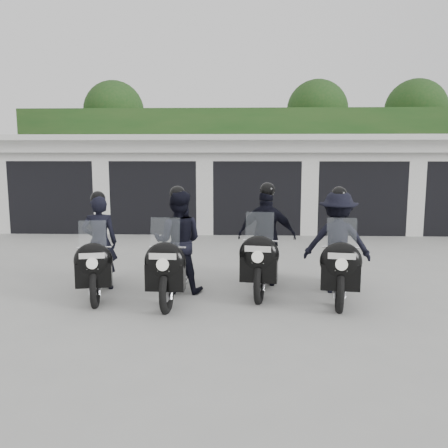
{
  "coord_description": "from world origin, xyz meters",
  "views": [
    {
      "loc": [
        -0.42,
        -8.57,
        2.43
      ],
      "look_at": [
        -0.79,
        0.64,
        1.05
      ],
      "focal_mm": 38.0,
      "sensor_mm": 36.0,
      "label": 1
    }
  ],
  "objects_px": {
    "police_bike_a": "(98,253)",
    "police_bike_d": "(338,248)",
    "police_bike_b": "(176,249)",
    "police_bike_c": "(266,242)"
  },
  "relations": [
    {
      "from": "police_bike_b",
      "to": "police_bike_d",
      "type": "bearing_deg",
      "value": 5.51
    },
    {
      "from": "police_bike_b",
      "to": "police_bike_c",
      "type": "distance_m",
      "value": 1.64
    },
    {
      "from": "police_bike_a",
      "to": "police_bike_d",
      "type": "distance_m",
      "value": 4.14
    },
    {
      "from": "police_bike_a",
      "to": "police_bike_b",
      "type": "relative_size",
      "value": 0.93
    },
    {
      "from": "police_bike_b",
      "to": "police_bike_c",
      "type": "height_order",
      "value": "police_bike_c"
    },
    {
      "from": "police_bike_d",
      "to": "police_bike_a",
      "type": "bearing_deg",
      "value": -170.35
    },
    {
      "from": "police_bike_a",
      "to": "police_bike_c",
      "type": "bearing_deg",
      "value": -1.8
    },
    {
      "from": "police_bike_c",
      "to": "police_bike_d",
      "type": "relative_size",
      "value": 1.02
    },
    {
      "from": "police_bike_c",
      "to": "police_bike_d",
      "type": "xyz_separation_m",
      "value": [
        1.22,
        -0.39,
        -0.01
      ]
    },
    {
      "from": "police_bike_a",
      "to": "police_bike_c",
      "type": "height_order",
      "value": "police_bike_c"
    }
  ]
}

